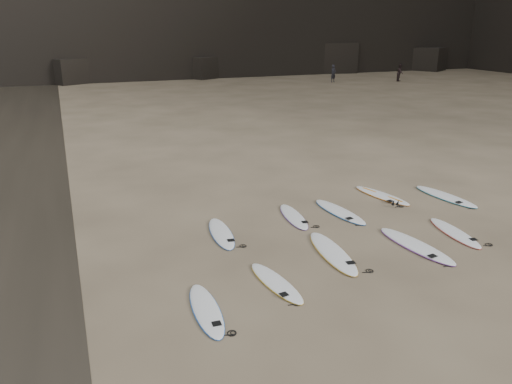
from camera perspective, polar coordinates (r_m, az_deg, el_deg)
ground at (r=13.73m, az=11.48°, el=-6.87°), size 240.00×240.00×0.00m
surfboard_0 at (r=11.00m, az=-5.71°, el=-13.20°), size 0.68×2.31×0.08m
surfboard_1 at (r=11.98m, az=2.30°, el=-10.28°), size 0.80×2.28×0.08m
surfboard_2 at (r=13.55m, az=8.74°, el=-6.82°), size 0.97×2.83×0.10m
surfboard_3 at (r=14.48m, az=17.80°, el=-5.81°), size 0.95×2.80×0.10m
surfboard_4 at (r=15.74m, az=21.74°, el=-4.31°), size 0.86×2.38×0.08m
surfboard_5 at (r=14.63m, az=-3.99°, el=-4.68°), size 0.82×2.43×0.09m
surfboard_6 at (r=15.86m, az=4.32°, el=-2.78°), size 0.83×2.32×0.08m
surfboard_7 at (r=16.43m, az=9.54°, el=-2.20°), size 0.88×2.61×0.09m
surfboard_8 at (r=18.27m, az=14.17°, el=-0.36°), size 1.10×2.56×0.09m
surfboard_9 at (r=18.84m, az=20.83°, el=-0.44°), size 0.95×2.75×0.10m
person_a at (r=53.79m, az=8.83°, el=13.25°), size 0.75×0.60×1.78m
person_b at (r=56.07m, az=16.15°, el=12.98°), size 1.11×1.07×1.80m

